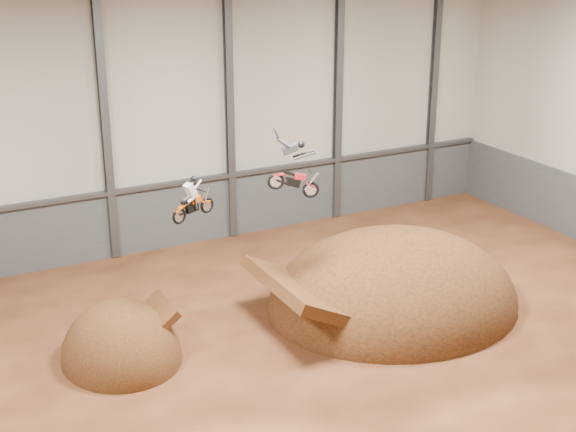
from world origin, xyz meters
The scene contains 12 objects.
floor centered at (0.00, 0.00, 0.00)m, with size 40.00×40.00×0.00m, color #462312.
back_wall centered at (0.00, 15.00, 7.00)m, with size 40.00×0.10×14.00m, color #BCB8A6.
lower_band_back centered at (0.00, 14.90, 1.75)m, with size 39.80×0.18×3.50m, color #4A4D51.
steel_rail centered at (0.00, 14.75, 3.55)m, with size 39.80×0.35×0.20m, color #47494F.
steel_column_2 centered at (-3.33, 14.80, 7.00)m, with size 0.40×0.36×13.90m, color #47494F.
steel_column_3 centered at (3.33, 14.80, 7.00)m, with size 0.40×0.36×13.90m, color #47494F.
steel_column_4 centered at (10.00, 14.80, 7.00)m, with size 0.40×0.36×13.90m, color #47494F.
steel_column_5 centered at (16.67, 14.80, 7.00)m, with size 0.40×0.36×13.90m, color #47494F.
takeoff_ramp centered at (-6.07, 4.45, 0.00)m, with size 4.70×5.42×4.70m, color #371D0D.
landing_ramp centered at (6.25, 3.43, 0.00)m, with size 11.70×10.35×6.75m, color #371D0D.
fmx_rider_a centered at (-2.97, 3.92, 6.53)m, with size 2.02×0.77×1.82m, color #EA5402, non-canonical shape.
fmx_rider_b centered at (1.10, 3.61, 7.31)m, with size 2.85×0.82×2.45m, color red, non-canonical shape.
Camera 1 is at (-13.22, -23.51, 16.20)m, focal length 50.00 mm.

